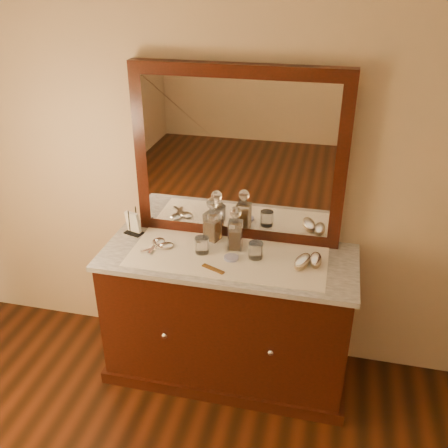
{
  "coord_description": "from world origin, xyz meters",
  "views": [
    {
      "loc": [
        0.52,
        -0.38,
        2.31
      ],
      "look_at": [
        0.0,
        1.85,
        1.1
      ],
      "focal_mm": 40.0,
      "sensor_mm": 36.0,
      "label": 1
    }
  ],
  "objects": [
    {
      "name": "dresser_cabinet",
      "position": [
        0.0,
        1.96,
        0.41
      ],
      "size": [
        1.4,
        0.55,
        0.82
      ],
      "primitive_type": "cube",
      "color": "black",
      "rests_on": "floor"
    },
    {
      "name": "dresser_plinth",
      "position": [
        0.0,
        1.96,
        0.04
      ],
      "size": [
        1.46,
        0.59,
        0.08
      ],
      "primitive_type": "cube",
      "color": "black",
      "rests_on": "floor"
    },
    {
      "name": "knob_left",
      "position": [
        -0.3,
        1.67,
        0.45
      ],
      "size": [
        0.04,
        0.04,
        0.04
      ],
      "primitive_type": "sphere",
      "color": "silver",
      "rests_on": "dresser_cabinet"
    },
    {
      "name": "knob_right",
      "position": [
        0.3,
        1.67,
        0.45
      ],
      "size": [
        0.04,
        0.04,
        0.04
      ],
      "primitive_type": "sphere",
      "color": "silver",
      "rests_on": "dresser_cabinet"
    },
    {
      "name": "marble_top",
      "position": [
        0.0,
        1.96,
        0.83
      ],
      "size": [
        1.44,
        0.59,
        0.03
      ],
      "primitive_type": "cube",
      "color": "silver",
      "rests_on": "dresser_cabinet"
    },
    {
      "name": "mirror_frame",
      "position": [
        0.0,
        2.2,
        1.35
      ],
      "size": [
        1.2,
        0.08,
        1.0
      ],
      "primitive_type": "cube",
      "color": "black",
      "rests_on": "marble_top"
    },
    {
      "name": "mirror_glass",
      "position": [
        0.0,
        2.17,
        1.35
      ],
      "size": [
        1.06,
        0.01,
        0.86
      ],
      "primitive_type": "cube",
      "color": "white",
      "rests_on": "marble_top"
    },
    {
      "name": "lace_runner",
      "position": [
        0.0,
        1.94,
        0.85
      ],
      "size": [
        1.1,
        0.45,
        0.0
      ],
      "primitive_type": "cube",
      "color": "white",
      "rests_on": "marble_top"
    },
    {
      "name": "pin_dish",
      "position": [
        0.03,
        1.92,
        0.86
      ],
      "size": [
        0.09,
        0.09,
        0.01
      ],
      "primitive_type": "cylinder",
      "rotation": [
        0.0,
        0.0,
        0.07
      ],
      "color": "white",
      "rests_on": "lace_runner"
    },
    {
      "name": "comb",
      "position": [
        -0.04,
        1.79,
        0.86
      ],
      "size": [
        0.14,
        0.08,
        0.01
      ],
      "primitive_type": "cube",
      "rotation": [
        0.0,
        0.0,
        -0.42
      ],
      "color": "brown",
      "rests_on": "lace_runner"
    },
    {
      "name": "napkin_rack",
      "position": [
        -0.61,
        2.07,
        0.92
      ],
      "size": [
        0.12,
        0.1,
        0.17
      ],
      "color": "black",
      "rests_on": "marble_top"
    },
    {
      "name": "decanter_left",
      "position": [
        -0.13,
        2.11,
        0.96
      ],
      "size": [
        0.1,
        0.1,
        0.27
      ],
      "color": "#8F5614",
      "rests_on": "lace_runner"
    },
    {
      "name": "decanter_right",
      "position": [
        0.02,
        2.04,
        0.95
      ],
      "size": [
        0.09,
        0.09,
        0.26
      ],
      "color": "#8F5614",
      "rests_on": "lace_runner"
    },
    {
      "name": "brush_near",
      "position": [
        0.41,
        1.94,
        0.88
      ],
      "size": [
        0.11,
        0.17,
        0.04
      ],
      "color": "tan",
      "rests_on": "lace_runner"
    },
    {
      "name": "brush_far",
      "position": [
        0.48,
        1.98,
        0.87
      ],
      "size": [
        0.07,
        0.14,
        0.04
      ],
      "color": "tan",
      "rests_on": "lace_runner"
    },
    {
      "name": "hand_mirror_outer",
      "position": [
        -0.43,
        1.98,
        0.86
      ],
      "size": [
        0.08,
        0.19,
        0.02
      ],
      "color": "silver",
      "rests_on": "lace_runner"
    },
    {
      "name": "hand_mirror_inner",
      "position": [
        -0.38,
        1.95,
        0.86
      ],
      "size": [
        0.18,
        0.17,
        0.02
      ],
      "color": "silver",
      "rests_on": "lace_runner"
    },
    {
      "name": "tumblers",
      "position": [
        0.0,
        1.96,
        0.9
      ],
      "size": [
        0.39,
        0.09,
        0.09
      ],
      "color": "white",
      "rests_on": "lace_runner"
    }
  ]
}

